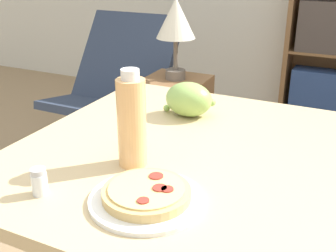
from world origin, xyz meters
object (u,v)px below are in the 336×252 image
(lounge_chair_near, at_px, (115,112))
(table_lamp, at_px, (176,22))
(pizza_on_plate, at_px, (147,196))
(drink_bottle, at_px, (132,121))
(salt_shaker, at_px, (39,182))
(grape_bunch, at_px, (189,100))
(side_table, at_px, (175,129))

(lounge_chair_near, relative_size, table_lamp, 2.02)
(pizza_on_plate, relative_size, drink_bottle, 1.02)
(drink_bottle, xyz_separation_m, salt_shaker, (-0.11, -0.21, -0.08))
(grape_bunch, bearing_deg, lounge_chair_near, 133.25)
(grape_bunch, distance_m, side_table, 1.13)
(side_table, bearing_deg, table_lamp, 0.00)
(salt_shaker, xyz_separation_m, side_table, (-0.36, 1.46, -0.50))
(lounge_chair_near, relative_size, side_table, 1.45)
(grape_bunch, height_order, lounge_chair_near, grape_bunch)
(drink_bottle, xyz_separation_m, side_table, (-0.47, 1.25, -0.59))
(lounge_chair_near, xyz_separation_m, table_lamp, (0.49, -0.12, 0.63))
(drink_bottle, height_order, table_lamp, table_lamp)
(salt_shaker, bearing_deg, drink_bottle, 62.26)
(pizza_on_plate, bearing_deg, grape_bunch, 103.56)
(side_table, bearing_deg, salt_shaker, -76.30)
(drink_bottle, bearing_deg, table_lamp, 110.39)
(grape_bunch, bearing_deg, side_table, 117.20)
(drink_bottle, bearing_deg, lounge_chair_near, 124.93)
(grape_bunch, bearing_deg, table_lamp, 117.20)
(drink_bottle, bearing_deg, pizza_on_plate, -50.36)
(drink_bottle, distance_m, side_table, 1.46)
(pizza_on_plate, xyz_separation_m, salt_shaker, (-0.22, -0.07, 0.02))
(drink_bottle, xyz_separation_m, lounge_chair_near, (-0.96, 1.37, -0.60))
(grape_bunch, xyz_separation_m, side_table, (-0.46, 0.89, -0.53))
(grape_bunch, xyz_separation_m, salt_shaker, (-0.10, -0.57, -0.02))
(pizza_on_plate, relative_size, grape_bunch, 1.46)
(side_table, distance_m, table_lamp, 0.61)
(lounge_chair_near, bearing_deg, grape_bunch, -46.63)
(salt_shaker, bearing_deg, table_lamp, 103.70)
(lounge_chair_near, distance_m, table_lamp, 0.81)
(pizza_on_plate, height_order, lounge_chair_near, lounge_chair_near)
(grape_bunch, distance_m, lounge_chair_near, 1.49)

